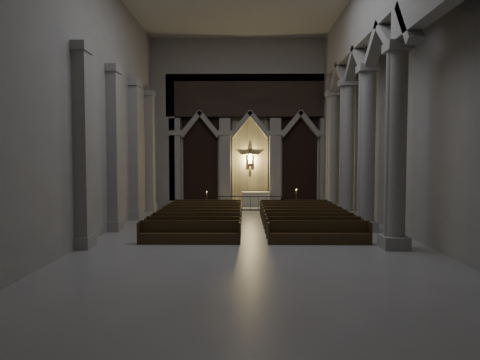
{
  "coord_description": "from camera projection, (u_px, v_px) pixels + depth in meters",
  "views": [
    {
      "loc": [
        -0.41,
        -19.26,
        3.58
      ],
      "look_at": [
        -0.64,
        3.0,
        2.42
      ],
      "focal_mm": 32.0,
      "sensor_mm": 36.0,
      "label": 1
    }
  ],
  "objects": [
    {
      "name": "sanctuary_wall",
      "position": [
        250.0,
        115.0,
        30.58
      ],
      "size": [
        14.0,
        0.77,
        12.0
      ],
      "color": "gray",
      "rests_on": "ground"
    },
    {
      "name": "candle_stand_right",
      "position": [
        296.0,
        205.0,
        28.47
      ],
      "size": [
        0.25,
        0.25,
        1.48
      ],
      "color": "olive",
      "rests_on": "ground"
    },
    {
      "name": "altar",
      "position": [
        256.0,
        199.0,
        30.32
      ],
      "size": [
        1.99,
        0.79,
        1.01
      ],
      "color": "beige",
      "rests_on": "sanctuary_step"
    },
    {
      "name": "worshipper",
      "position": [
        283.0,
        206.0,
        26.36
      ],
      "size": [
        0.48,
        0.36,
        1.19
      ],
      "primitive_type": "imported",
      "rotation": [
        0.0,
        0.0,
        0.19
      ],
      "color": "black",
      "rests_on": "ground"
    },
    {
      "name": "altar_rail",
      "position": [
        250.0,
        201.0,
        28.48
      ],
      "size": [
        5.31,
        0.09,
        1.04
      ],
      "color": "black",
      "rests_on": "ground"
    },
    {
      "name": "candle_stand_left",
      "position": [
        207.0,
        205.0,
        29.11
      ],
      "size": [
        0.22,
        0.22,
        1.29
      ],
      "color": "olive",
      "rests_on": "ground"
    },
    {
      "name": "right_arcade",
      "position": [
        369.0,
        68.0,
        20.27
      ],
      "size": [
        1.0,
        24.0,
        12.0
      ],
      "color": "gray",
      "rests_on": "ground"
    },
    {
      "name": "room",
      "position": [
        254.0,
        67.0,
        19.01
      ],
      "size": [
        24.0,
        24.1,
        12.0
      ],
      "color": "gray",
      "rests_on": "ground"
    },
    {
      "name": "left_pilasters",
      "position": [
        126.0,
        152.0,
        22.77
      ],
      "size": [
        0.6,
        13.0,
        8.03
      ],
      "color": "gray",
      "rests_on": "ground"
    },
    {
      "name": "sanctuary_step",
      "position": [
        250.0,
        208.0,
        29.99
      ],
      "size": [
        8.5,
        2.6,
        0.15
      ],
      "primitive_type": "cube",
      "color": "gray",
      "rests_on": "ground"
    },
    {
      "name": "pews",
      "position": [
        252.0,
        221.0,
        22.24
      ],
      "size": [
        9.67,
        9.43,
        0.95
      ],
      "color": "black",
      "rests_on": "ground"
    }
  ]
}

